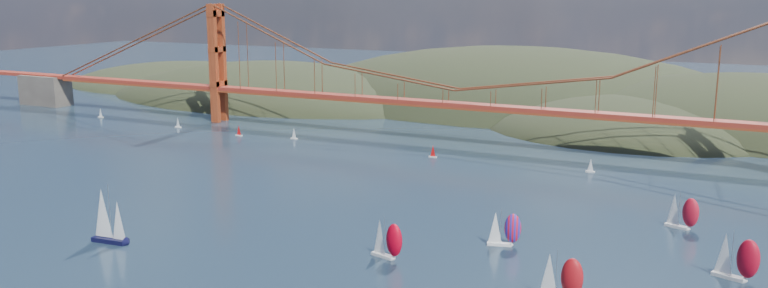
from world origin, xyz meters
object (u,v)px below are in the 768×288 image
racer_rwb (504,228)px  racer_1 (560,276)px  sloop_navy (107,217)px  racer_3 (682,211)px  racer_0 (386,239)px  racer_2 (736,257)px

racer_rwb → racer_1: bearing=-68.5°
sloop_navy → racer_3: sloop_navy is taller
racer_0 → racer_3: size_ratio=1.01×
racer_3 → racer_0: bearing=-119.0°
racer_3 → racer_rwb: racer_3 is taller
racer_2 → sloop_navy: bearing=-144.2°
sloop_navy → racer_2: (138.83, 41.47, -1.45)m
racer_0 → racer_1: size_ratio=0.96×
racer_0 → racer_1: (41.48, -5.95, 0.18)m
racer_0 → racer_1: racer_1 is taller
sloop_navy → racer_0: sloop_navy is taller
racer_0 → racer_1: bearing=7.0°
racer_2 → racer_rwb: size_ratio=1.17×
racer_0 → racer_rwb: (21.66, 20.23, -0.29)m
racer_2 → racer_3: (-13.53, 32.60, -0.52)m
sloop_navy → racer_1: bearing=2.1°
racer_0 → racer_1: 41.90m
racer_3 → sloop_navy: bearing=-130.7°
racer_1 → racer_0: bearing=173.7°
racer_0 → racer_rwb: bearing=58.2°
sloop_navy → racer_0: bearing=11.6°
racer_3 → racer_rwb: bearing=-119.5°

